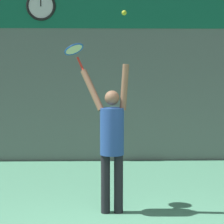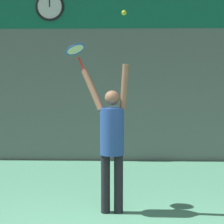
{
  "view_description": "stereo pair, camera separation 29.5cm",
  "coord_description": "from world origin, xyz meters",
  "px_view_note": "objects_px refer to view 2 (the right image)",
  "views": [
    {
      "loc": [
        -0.28,
        -3.86,
        1.98
      ],
      "look_at": [
        -0.15,
        1.79,
        1.45
      ],
      "focal_mm": 65.0,
      "sensor_mm": 36.0,
      "label": 1
    },
    {
      "loc": [
        0.01,
        -3.86,
        1.98
      ],
      "look_at": [
        -0.15,
        1.79,
        1.45
      ],
      "focal_mm": 65.0,
      "sensor_mm": 36.0,
      "label": 2
    }
  ],
  "objects_px": {
    "tennis_player": "(112,138)",
    "scoreboard_clock": "(50,6)",
    "tennis_ball": "(124,13)",
    "tennis_racket": "(76,51)"
  },
  "relations": [
    {
      "from": "scoreboard_clock",
      "to": "tennis_racket",
      "type": "distance_m",
      "value": 3.49
    },
    {
      "from": "scoreboard_clock",
      "to": "tennis_player",
      "type": "xyz_separation_m",
      "value": [
        1.48,
        -3.48,
        -2.39
      ]
    },
    {
      "from": "scoreboard_clock",
      "to": "tennis_ball",
      "type": "bearing_deg",
      "value": -64.91
    },
    {
      "from": "tennis_player",
      "to": "tennis_racket",
      "type": "xyz_separation_m",
      "value": [
        -0.54,
        0.33,
        1.23
      ]
    },
    {
      "from": "tennis_player",
      "to": "tennis_racket",
      "type": "distance_m",
      "value": 1.38
    },
    {
      "from": "tennis_player",
      "to": "scoreboard_clock",
      "type": "bearing_deg",
      "value": 113.03
    },
    {
      "from": "tennis_player",
      "to": "tennis_ball",
      "type": "xyz_separation_m",
      "value": [
        0.17,
        -0.04,
        1.72
      ]
    },
    {
      "from": "tennis_ball",
      "to": "tennis_player",
      "type": "bearing_deg",
      "value": 166.57
    },
    {
      "from": "tennis_racket",
      "to": "tennis_ball",
      "type": "bearing_deg",
      "value": -27.43
    },
    {
      "from": "scoreboard_clock",
      "to": "tennis_racket",
      "type": "xyz_separation_m",
      "value": [
        0.95,
        -3.16,
        -1.16
      ]
    }
  ]
}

